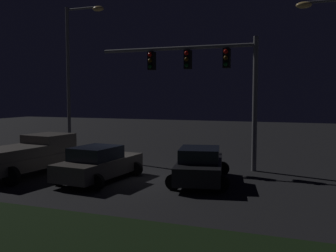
{
  "coord_description": "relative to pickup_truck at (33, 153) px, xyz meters",
  "views": [
    {
      "loc": [
        7.74,
        -15.22,
        3.64
      ],
      "look_at": [
        1.32,
        1.89,
        2.21
      ],
      "focal_mm": 40.67,
      "sensor_mm": 36.0,
      "label": 1
    }
  ],
  "objects": [
    {
      "name": "car_sedan",
      "position": [
        7.76,
        1.07,
        -0.26
      ],
      "size": [
        3.06,
        4.68,
        1.51
      ],
      "rotation": [
        0.0,
        0.0,
        1.78
      ],
      "color": "black",
      "rests_on": "ground_plane"
    },
    {
      "name": "street_lamp_left",
      "position": [
        -1.38,
        5.53,
        4.59
      ],
      "size": [
        2.61,
        0.44,
        8.99
      ],
      "color": "slate",
      "rests_on": "ground_plane"
    },
    {
      "name": "traffic_signal_gantry",
      "position": [
        7.1,
        4.43,
        3.9
      ],
      "size": [
        8.32,
        0.56,
        6.5
      ],
      "color": "slate",
      "rests_on": "ground_plane"
    },
    {
      "name": "pickup_truck",
      "position": [
        0.0,
        0.0,
        0.0
      ],
      "size": [
        3.31,
        5.6,
        1.8
      ],
      "rotation": [
        0.0,
        0.0,
        1.45
      ],
      "color": "#514C47",
      "rests_on": "ground_plane"
    },
    {
      "name": "car_sedan_far",
      "position": [
        3.59,
        -0.13,
        -0.26
      ],
      "size": [
        2.73,
        4.54,
        1.51
      ],
      "rotation": [
        0.0,
        0.0,
        1.49
      ],
      "color": "#514C47",
      "rests_on": "ground_plane"
    },
    {
      "name": "ground_plane",
      "position": [
        4.32,
        1.01,
        -1.0
      ],
      "size": [
        80.0,
        80.0,
        0.0
      ],
      "primitive_type": "plane",
      "color": "black"
    }
  ]
}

